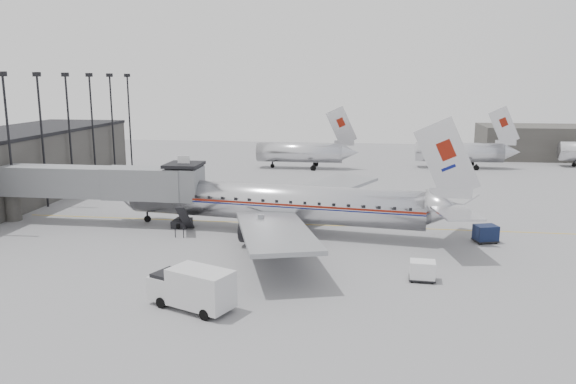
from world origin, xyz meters
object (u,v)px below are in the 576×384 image
Objects in this scene: service_van at (192,287)px; baggage_cart_navy at (486,233)px; airliner at (279,203)px; baggage_cart_white at (422,270)px; ramp_worker at (268,224)px.

baggage_cart_navy is at bearing 62.99° from service_van.
service_van is (-2.79, -18.88, -1.46)m from airliner.
baggage_cart_white is at bearing 48.72° from service_van.
baggage_cart_white is at bearing -58.62° from ramp_worker.
ramp_worker is at bearing 142.49° from baggage_cart_white.
service_van reaches higher than baggage_cart_navy.
baggage_cart_navy is (18.98, -0.90, -2.04)m from airliner.
baggage_cart_navy is at bearing 62.17° from baggage_cart_white.
service_van is 2.59× the size of baggage_cart_navy.
baggage_cart_white is (15.18, 7.16, -0.63)m from service_van.
baggage_cart_navy reaches higher than baggage_cart_white.
airliner reaches higher than baggage_cart_navy.
airliner reaches higher than service_van.
baggage_cart_navy reaches higher than ramp_worker.
service_van reaches higher than ramp_worker.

